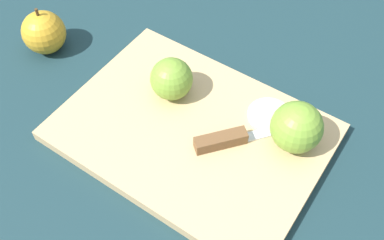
% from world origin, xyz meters
% --- Properties ---
extents(ground_plane, '(4.00, 4.00, 0.00)m').
position_xyz_m(ground_plane, '(0.00, 0.00, 0.00)').
color(ground_plane, '#193338').
extents(cutting_board, '(0.38, 0.28, 0.02)m').
position_xyz_m(cutting_board, '(0.00, 0.00, 0.01)').
color(cutting_board, tan).
rests_on(cutting_board, ground_plane).
extents(apple_half_left, '(0.06, 0.06, 0.06)m').
position_xyz_m(apple_half_left, '(-0.06, 0.04, 0.05)').
color(apple_half_left, olive).
rests_on(apple_half_left, cutting_board).
extents(apple_half_right, '(0.07, 0.07, 0.07)m').
position_xyz_m(apple_half_right, '(0.13, 0.06, 0.05)').
color(apple_half_right, olive).
rests_on(apple_half_right, cutting_board).
extents(knife, '(0.12, 0.15, 0.02)m').
position_xyz_m(knife, '(0.06, 0.01, 0.03)').
color(knife, silver).
rests_on(knife, cutting_board).
extents(apple_slice, '(0.07, 0.07, 0.00)m').
position_xyz_m(apple_slice, '(0.08, 0.08, 0.02)').
color(apple_slice, beige).
rests_on(apple_slice, cutting_board).
extents(apple_whole, '(0.07, 0.07, 0.08)m').
position_xyz_m(apple_whole, '(-0.31, 0.01, 0.04)').
color(apple_whole, gold).
rests_on(apple_whole, ground_plane).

